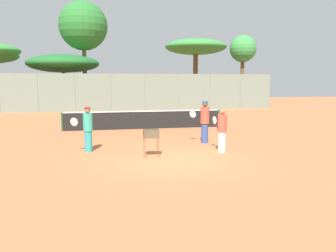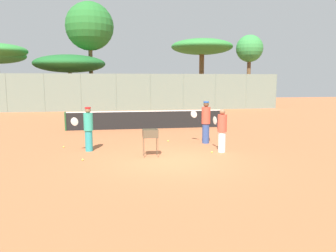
{
  "view_description": "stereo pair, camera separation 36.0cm",
  "coord_description": "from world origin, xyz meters",
  "px_view_note": "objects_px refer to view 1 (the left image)",
  "views": [
    {
      "loc": [
        -2.32,
        -11.06,
        2.82
      ],
      "look_at": [
        0.22,
        1.75,
        1.0
      ],
      "focal_mm": 35.0,
      "sensor_mm": 36.0,
      "label": 1
    },
    {
      "loc": [
        -1.97,
        -11.12,
        2.82
      ],
      "look_at": [
        0.22,
        1.75,
        1.0
      ],
      "focal_mm": 35.0,
      "sensor_mm": 36.0,
      "label": 2
    }
  ],
  "objects_px": {
    "player_yellow_shirt": "(205,121)",
    "ball_cart": "(152,136)",
    "tennis_net": "(144,119)",
    "player_white_outfit": "(222,130)",
    "player_red_cap": "(88,129)"
  },
  "relations": [
    {
      "from": "tennis_net",
      "to": "player_red_cap",
      "type": "bearing_deg",
      "value": -117.15
    },
    {
      "from": "ball_cart",
      "to": "tennis_net",
      "type": "bearing_deg",
      "value": 85.25
    },
    {
      "from": "tennis_net",
      "to": "player_yellow_shirt",
      "type": "height_order",
      "value": "player_yellow_shirt"
    },
    {
      "from": "player_red_cap",
      "to": "ball_cart",
      "type": "height_order",
      "value": "player_red_cap"
    },
    {
      "from": "player_white_outfit",
      "to": "tennis_net",
      "type": "bearing_deg",
      "value": 3.97
    },
    {
      "from": "player_white_outfit",
      "to": "player_red_cap",
      "type": "bearing_deg",
      "value": 63.96
    },
    {
      "from": "player_yellow_shirt",
      "to": "ball_cart",
      "type": "distance_m",
      "value": 3.53
    },
    {
      "from": "tennis_net",
      "to": "ball_cart",
      "type": "relative_size",
      "value": 9.1
    },
    {
      "from": "player_white_outfit",
      "to": "player_red_cap",
      "type": "relative_size",
      "value": 0.97
    },
    {
      "from": "player_red_cap",
      "to": "player_yellow_shirt",
      "type": "xyz_separation_m",
      "value": [
        5.1,
        0.85,
        0.06
      ]
    },
    {
      "from": "player_yellow_shirt",
      "to": "ball_cart",
      "type": "bearing_deg",
      "value": 67.78
    },
    {
      "from": "player_red_cap",
      "to": "ball_cart",
      "type": "distance_m",
      "value": 2.72
    },
    {
      "from": "player_yellow_shirt",
      "to": "ball_cart",
      "type": "xyz_separation_m",
      "value": [
        -2.75,
        -2.2,
        -0.2
      ]
    },
    {
      "from": "tennis_net",
      "to": "player_white_outfit",
      "type": "distance_m",
      "value": 7.19
    },
    {
      "from": "tennis_net",
      "to": "ball_cart",
      "type": "distance_m",
      "value": 7.12
    }
  ]
}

